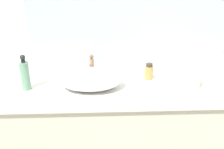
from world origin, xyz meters
The scene contains 8 objects.
bathroom_wall_rear centered at (0.00, 0.73, 1.30)m, with size 6.00×0.06×2.60m, color silver.
vanity_counter centered at (-0.08, 0.40, 0.46)m, with size 1.77×0.57×0.91m.
sink_basin centered at (-0.34, 0.37, 0.97)m, with size 0.40×0.28×0.12m, color silver.
faucet centered at (-0.34, 0.53, 1.00)m, with size 0.03×0.13×0.16m.
lotion_bottle centered at (0.05, 0.49, 0.96)m, with size 0.06×0.06×0.11m.
perfume_bottle centered at (-0.75, 0.36, 1.01)m, with size 0.06×0.06×0.23m.
tissue_box centered at (0.28, 0.38, 0.98)m, with size 0.15×0.15×0.17m.
candle_jar centered at (0.45, 0.39, 0.93)m, with size 0.06×0.06×0.04m, color silver.
Camera 1 is at (-0.27, -1.08, 1.61)m, focal length 40.40 mm.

